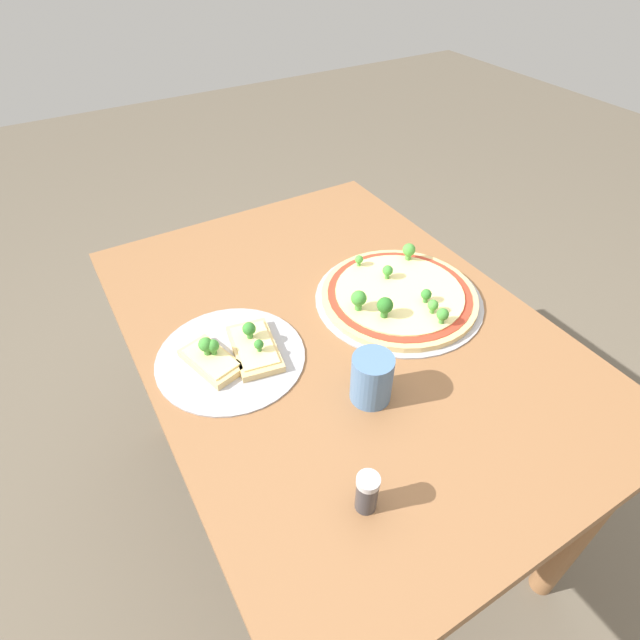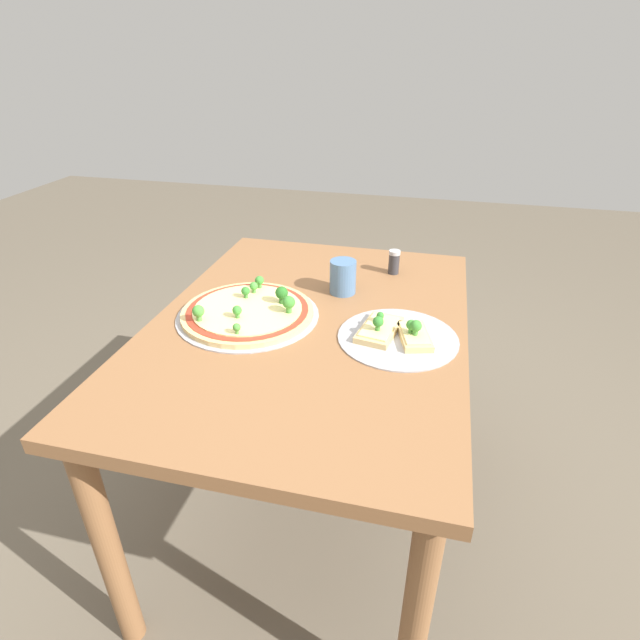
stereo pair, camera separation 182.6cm
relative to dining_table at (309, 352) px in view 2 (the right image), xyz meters
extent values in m
plane|color=brown|center=(0.00, 0.00, -0.63)|extent=(8.00, 8.00, 0.00)
cube|color=brown|center=(0.00, 0.00, 0.08)|extent=(1.15, 0.84, 0.04)
cylinder|color=brown|center=(-0.52, -0.36, -0.28)|extent=(0.06, 0.06, 0.69)
cylinder|color=brown|center=(0.52, -0.36, -0.28)|extent=(0.06, 0.06, 0.69)
cylinder|color=brown|center=(-0.52, 0.36, -0.28)|extent=(0.06, 0.06, 0.69)
cylinder|color=brown|center=(0.52, 0.36, -0.28)|extent=(0.06, 0.06, 0.69)
cylinder|color=#A3A3A8|center=(-0.01, 0.17, 0.10)|extent=(0.39, 0.39, 0.00)
cylinder|color=#DBB775|center=(-0.01, 0.17, 0.11)|extent=(0.36, 0.36, 0.01)
cylinder|color=#B73823|center=(-0.01, 0.17, 0.12)|extent=(0.33, 0.33, 0.00)
cylinder|color=#F4DB8E|center=(-0.01, 0.17, 0.12)|extent=(0.30, 0.30, 0.00)
sphere|color=#479338|center=(-0.11, 0.27, 0.15)|extent=(0.03, 0.03, 0.03)
cylinder|color=#51973E|center=(-0.11, 0.27, 0.13)|extent=(0.01, 0.01, 0.01)
sphere|color=#3D8933|center=(-0.01, 0.05, 0.15)|extent=(0.04, 0.04, 0.04)
cylinder|color=#488E3A|center=(-0.01, 0.05, 0.13)|extent=(0.02, 0.02, 0.02)
sphere|color=#286B23|center=(0.04, 0.09, 0.15)|extent=(0.04, 0.04, 0.04)
cylinder|color=#37742D|center=(0.04, 0.09, 0.13)|extent=(0.02, 0.02, 0.02)
sphere|color=#479338|center=(-0.15, 0.15, 0.14)|extent=(0.02, 0.02, 0.02)
cylinder|color=#51973E|center=(-0.15, 0.15, 0.13)|extent=(0.01, 0.01, 0.01)
sphere|color=#3D8933|center=(-0.07, 0.18, 0.15)|extent=(0.03, 0.03, 0.03)
cylinder|color=#488E3A|center=(-0.07, 0.18, 0.13)|extent=(0.01, 0.01, 0.01)
sphere|color=#479338|center=(0.08, 0.19, 0.14)|extent=(0.02, 0.02, 0.02)
cylinder|color=#51973E|center=(0.08, 0.19, 0.13)|extent=(0.01, 0.01, 0.01)
sphere|color=#3D8933|center=(0.12, 0.18, 0.15)|extent=(0.03, 0.03, 0.03)
cylinder|color=#488E3A|center=(0.12, 0.18, 0.13)|extent=(0.01, 0.01, 0.01)
sphere|color=#337A2D|center=(0.05, 0.20, 0.14)|extent=(0.02, 0.02, 0.02)
cylinder|color=#3F8136|center=(0.05, 0.20, 0.13)|extent=(0.01, 0.01, 0.01)
cylinder|color=#A3A3A8|center=(-0.03, -0.24, 0.10)|extent=(0.31, 0.31, 0.00)
cube|color=#DBB775|center=(-0.03, -0.28, 0.11)|extent=(0.15, 0.11, 0.02)
cube|color=#F4DB8E|center=(-0.03, -0.28, 0.12)|extent=(0.13, 0.09, 0.00)
sphere|color=#3D8933|center=(-0.04, -0.27, 0.15)|extent=(0.03, 0.03, 0.03)
cylinder|color=#488E3A|center=(-0.04, -0.27, 0.13)|extent=(0.01, 0.01, 0.01)
sphere|color=#3D8933|center=(-0.05, -0.29, 0.15)|extent=(0.03, 0.03, 0.03)
cylinder|color=#488E3A|center=(-0.05, -0.29, 0.13)|extent=(0.01, 0.01, 0.01)
cube|color=#DBB775|center=(-0.02, -0.19, 0.11)|extent=(0.17, 0.11, 0.02)
cube|color=#F4DB8E|center=(-0.02, -0.19, 0.12)|extent=(0.14, 0.10, 0.00)
sphere|color=#337A2D|center=(-0.05, -0.19, 0.15)|extent=(0.03, 0.03, 0.03)
cylinder|color=#3F8136|center=(-0.05, -0.19, 0.13)|extent=(0.01, 0.01, 0.01)
sphere|color=#337A2D|center=(0.00, -0.19, 0.14)|extent=(0.02, 0.02, 0.02)
cylinder|color=#3F8136|center=(0.00, -0.19, 0.13)|extent=(0.01, 0.01, 0.01)
cylinder|color=#4C7099|center=(0.20, -0.05, 0.15)|extent=(0.08, 0.08, 0.10)
cylinder|color=#333338|center=(0.38, -0.19, 0.13)|extent=(0.04, 0.04, 0.07)
cylinder|color=#B2B2B7|center=(0.38, -0.19, 0.17)|extent=(0.04, 0.04, 0.01)
camera|label=1|loc=(0.68, -0.45, 0.84)|focal=28.00mm
camera|label=2|loc=(-1.14, -0.31, 0.76)|focal=28.00mm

